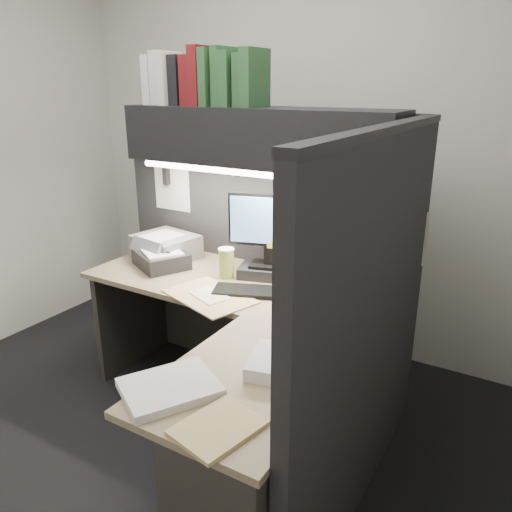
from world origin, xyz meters
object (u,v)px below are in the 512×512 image
object	(u,v)px
desk	(229,396)
printer	(166,247)
monitor	(268,245)
notebook_stack	(161,259)
overhead_shelf	(257,137)
telephone	(366,286)
coffee_cup	(226,264)
keyboard	(258,292)

from	to	relation	value
desk	printer	xyz separation A→B (m)	(-0.92, 0.69, 0.36)
monitor	printer	xyz separation A→B (m)	(-0.71, -0.03, -0.12)
monitor	notebook_stack	xyz separation A→B (m)	(-0.63, -0.17, -0.14)
desk	overhead_shelf	bearing A→B (deg)	111.79
overhead_shelf	printer	xyz separation A→B (m)	(-0.62, -0.06, -0.70)
desk	overhead_shelf	distance (m)	1.33
monitor	telephone	distance (m)	0.58
overhead_shelf	telephone	bearing A→B (deg)	0.73
overhead_shelf	monitor	distance (m)	0.59
coffee_cup	printer	bearing A→B (deg)	170.49
overhead_shelf	monitor	xyz separation A→B (m)	(0.09, -0.03, -0.58)
desk	monitor	distance (m)	0.89
notebook_stack	overhead_shelf	bearing A→B (deg)	20.82
keyboard	notebook_stack	distance (m)	0.71
desk	monitor	xyz separation A→B (m)	(-0.21, 0.72, 0.48)
coffee_cup	printer	xyz separation A→B (m)	(-0.51, 0.09, -0.01)
keyboard	printer	distance (m)	0.81
coffee_cup	overhead_shelf	bearing A→B (deg)	53.94
overhead_shelf	coffee_cup	xyz separation A→B (m)	(-0.11, -0.15, -0.69)
overhead_shelf	keyboard	size ratio (longest dim) A/B	3.38
notebook_stack	keyboard	bearing A→B (deg)	-4.93
notebook_stack	telephone	bearing A→B (deg)	10.15
overhead_shelf	monitor	bearing A→B (deg)	-19.05
desk	printer	world-z (taller)	printer
keyboard	notebook_stack	bearing A→B (deg)	153.18
coffee_cup	telephone	bearing A→B (deg)	11.69
desk	notebook_stack	world-z (taller)	notebook_stack
desk	monitor	size ratio (longest dim) A/B	3.56
overhead_shelf	keyboard	bearing A→B (deg)	-58.48
coffee_cup	notebook_stack	distance (m)	0.44
desk	keyboard	world-z (taller)	keyboard
coffee_cup	notebook_stack	size ratio (longest dim) A/B	0.52
keyboard	telephone	xyz separation A→B (m)	(0.49, 0.27, 0.04)
overhead_shelf	telephone	size ratio (longest dim) A/B	6.31
telephone	printer	bearing A→B (deg)	-172.72
monitor	desk	bearing A→B (deg)	-90.04
overhead_shelf	printer	distance (m)	0.94
desk	notebook_stack	bearing A→B (deg)	146.96
overhead_shelf	desk	bearing A→B (deg)	-68.21
keyboard	telephone	world-z (taller)	telephone
telephone	notebook_stack	distance (m)	1.21
printer	telephone	bearing A→B (deg)	13.51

